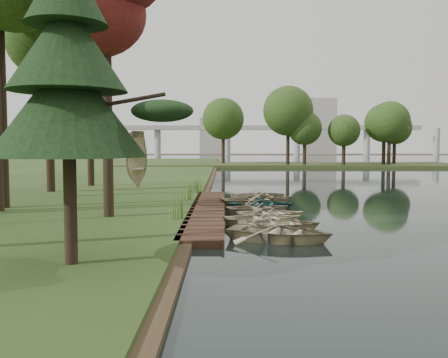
{
  "coord_description": "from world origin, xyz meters",
  "views": [
    {
      "loc": [
        -0.8,
        -23.24,
        3.28
      ],
      "look_at": [
        -0.83,
        0.72,
        1.6
      ],
      "focal_mm": 40.0,
      "sensor_mm": 36.0,
      "label": 1
    }
  ],
  "objects_px": {
    "boardwalk": "(208,211)",
    "stored_rowboat": "(137,183)",
    "pine_tree": "(67,73)",
    "rowboat_1": "(279,222)",
    "rowboat_0": "(280,230)",
    "rowboat_2": "(263,217)"
  },
  "relations": [
    {
      "from": "boardwalk",
      "to": "rowboat_2",
      "type": "relative_size",
      "value": 5.11
    },
    {
      "from": "rowboat_2",
      "to": "pine_tree",
      "type": "height_order",
      "value": "pine_tree"
    },
    {
      "from": "rowboat_1",
      "to": "stored_rowboat",
      "type": "distance_m",
      "value": 16.84
    },
    {
      "from": "boardwalk",
      "to": "pine_tree",
      "type": "xyz_separation_m",
      "value": [
        -3.03,
        -10.96,
        4.86
      ]
    },
    {
      "from": "stored_rowboat",
      "to": "pine_tree",
      "type": "xyz_separation_m",
      "value": [
        2.02,
        -21.04,
        4.3
      ]
    },
    {
      "from": "rowboat_1",
      "to": "rowboat_2",
      "type": "bearing_deg",
      "value": 18.24
    },
    {
      "from": "rowboat_0",
      "to": "stored_rowboat",
      "type": "relative_size",
      "value": 0.91
    },
    {
      "from": "boardwalk",
      "to": "stored_rowboat",
      "type": "height_order",
      "value": "stored_rowboat"
    },
    {
      "from": "rowboat_2",
      "to": "stored_rowboat",
      "type": "xyz_separation_m",
      "value": [
        -7.41,
        13.49,
        0.33
      ]
    },
    {
      "from": "boardwalk",
      "to": "pine_tree",
      "type": "distance_m",
      "value": 12.36
    },
    {
      "from": "boardwalk",
      "to": "rowboat_2",
      "type": "xyz_separation_m",
      "value": [
        2.36,
        -3.41,
        0.22
      ]
    },
    {
      "from": "rowboat_2",
      "to": "rowboat_0",
      "type": "bearing_deg",
      "value": 173.38
    },
    {
      "from": "pine_tree",
      "to": "rowboat_2",
      "type": "bearing_deg",
      "value": 54.49
    },
    {
      "from": "rowboat_0",
      "to": "stored_rowboat",
      "type": "xyz_separation_m",
      "value": [
        -7.69,
        16.87,
        0.28
      ]
    },
    {
      "from": "boardwalk",
      "to": "stored_rowboat",
      "type": "distance_m",
      "value": 11.28
    },
    {
      "from": "rowboat_1",
      "to": "rowboat_0",
      "type": "bearing_deg",
      "value": 174.57
    },
    {
      "from": "rowboat_0",
      "to": "rowboat_2",
      "type": "xyz_separation_m",
      "value": [
        -0.28,
        3.39,
        -0.04
      ]
    },
    {
      "from": "boardwalk",
      "to": "rowboat_2",
      "type": "bearing_deg",
      "value": -55.31
    },
    {
      "from": "rowboat_2",
      "to": "pine_tree",
      "type": "relative_size",
      "value": 0.4
    },
    {
      "from": "boardwalk",
      "to": "pine_tree",
      "type": "height_order",
      "value": "pine_tree"
    },
    {
      "from": "stored_rowboat",
      "to": "rowboat_1",
      "type": "bearing_deg",
      "value": -120.46
    },
    {
      "from": "rowboat_0",
      "to": "pine_tree",
      "type": "height_order",
      "value": "pine_tree"
    }
  ]
}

